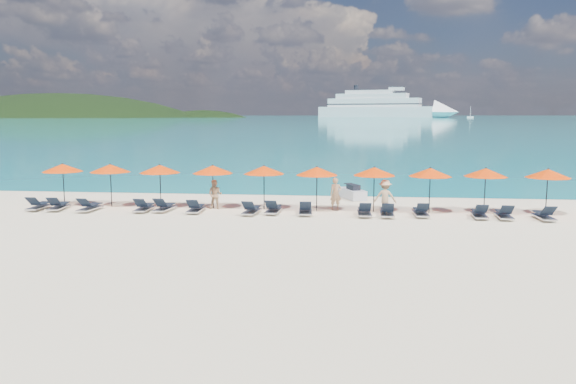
# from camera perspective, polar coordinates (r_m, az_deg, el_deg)

# --- Properties ---
(ground) EXTENTS (1400.00, 1400.00, 0.00)m
(ground) POSITION_cam_1_polar(r_m,az_deg,el_deg) (23.57, -0.78, -3.91)
(ground) COLOR beige
(sea) EXTENTS (1600.00, 1300.00, 0.01)m
(sea) POSITION_cam_1_polar(r_m,az_deg,el_deg) (682.91, 5.97, 7.60)
(sea) COLOR #1FA9B2
(sea) RESTS_ON ground
(headland_main) EXTENTS (374.00, 242.00, 126.50)m
(headland_main) POSITION_cam_1_polar(r_m,az_deg,el_deg) (640.59, -22.12, 3.62)
(headland_main) COLOR black
(headland_main) RESTS_ON ground
(headland_small) EXTENTS (162.00, 126.00, 85.50)m
(headland_small) POSITION_cam_1_polar(r_m,az_deg,el_deg) (603.90, -8.54, 4.18)
(headland_small) COLOR black
(headland_small) RESTS_ON ground
(cruise_ship) EXTENTS (149.08, 68.29, 41.48)m
(cruise_ship) POSITION_cam_1_polar(r_m,az_deg,el_deg) (616.60, 10.10, 8.48)
(cruise_ship) COLOR silver
(cruise_ship) RESTS_ON ground
(sailboat_near) EXTENTS (5.88, 1.96, 10.78)m
(sailboat_near) POSITION_cam_1_polar(r_m,az_deg,el_deg) (566.36, 18.03, 7.28)
(sailboat_near) COLOR silver
(sailboat_near) RESTS_ON ground
(jetski) EXTENTS (1.70, 2.43, 0.81)m
(jetski) POSITION_cam_1_polar(r_m,az_deg,el_deg) (32.34, 6.52, -0.08)
(jetski) COLOR #B6B9C5
(jetski) RESTS_ON ground
(beachgoer_a) EXTENTS (0.69, 0.55, 1.64)m
(beachgoer_a) POSITION_cam_1_polar(r_m,az_deg,el_deg) (28.40, 4.87, -0.20)
(beachgoer_a) COLOR tan
(beachgoer_a) RESTS_ON ground
(beachgoer_b) EXTENTS (0.76, 0.47, 1.51)m
(beachgoer_b) POSITION_cam_1_polar(r_m,az_deg,el_deg) (28.76, -7.41, -0.27)
(beachgoer_b) COLOR tan
(beachgoer_b) RESTS_ON ground
(beachgoer_c) EXTENTS (1.12, 0.59, 1.68)m
(beachgoer_c) POSITION_cam_1_polar(r_m,az_deg,el_deg) (27.58, 9.84, -0.50)
(beachgoer_c) COLOR tan
(beachgoer_c) RESTS_ON ground
(umbrella_0) EXTENTS (2.10, 2.10, 2.28)m
(umbrella_0) POSITION_cam_1_polar(r_m,az_deg,el_deg) (31.77, -21.92, 2.29)
(umbrella_0) COLOR black
(umbrella_0) RESTS_ON ground
(umbrella_1) EXTENTS (2.10, 2.10, 2.28)m
(umbrella_1) POSITION_cam_1_polar(r_m,az_deg,el_deg) (30.70, -17.62, 2.32)
(umbrella_1) COLOR black
(umbrella_1) RESTS_ON ground
(umbrella_2) EXTENTS (2.10, 2.10, 2.28)m
(umbrella_2) POSITION_cam_1_polar(r_m,az_deg,el_deg) (29.66, -12.90, 2.30)
(umbrella_2) COLOR black
(umbrella_2) RESTS_ON ground
(umbrella_3) EXTENTS (2.10, 2.10, 2.28)m
(umbrella_3) POSITION_cam_1_polar(r_m,az_deg,el_deg) (28.90, -7.66, 2.29)
(umbrella_3) COLOR black
(umbrella_3) RESTS_ON ground
(umbrella_4) EXTENTS (2.10, 2.10, 2.28)m
(umbrella_4) POSITION_cam_1_polar(r_m,az_deg,el_deg) (28.41, -2.46, 2.25)
(umbrella_4) COLOR black
(umbrella_4) RESTS_ON ground
(umbrella_5) EXTENTS (2.10, 2.10, 2.28)m
(umbrella_5) POSITION_cam_1_polar(r_m,az_deg,el_deg) (27.86, 2.95, 2.14)
(umbrella_5) COLOR black
(umbrella_5) RESTS_ON ground
(umbrella_6) EXTENTS (2.10, 2.10, 2.28)m
(umbrella_6) POSITION_cam_1_polar(r_m,az_deg,el_deg) (27.99, 8.76, 2.08)
(umbrella_6) COLOR black
(umbrella_6) RESTS_ON ground
(umbrella_7) EXTENTS (2.10, 2.10, 2.28)m
(umbrella_7) POSITION_cam_1_polar(r_m,az_deg,el_deg) (28.14, 14.26, 1.96)
(umbrella_7) COLOR black
(umbrella_7) RESTS_ON ground
(umbrella_8) EXTENTS (2.10, 2.10, 2.28)m
(umbrella_8) POSITION_cam_1_polar(r_m,az_deg,el_deg) (28.83, 19.45, 1.89)
(umbrella_8) COLOR black
(umbrella_8) RESTS_ON ground
(umbrella_9) EXTENTS (2.10, 2.10, 2.28)m
(umbrella_9) POSITION_cam_1_polar(r_m,az_deg,el_deg) (29.47, 24.90, 1.72)
(umbrella_9) COLOR black
(umbrella_9) RESTS_ON ground
(lounger_0) EXTENTS (0.64, 1.71, 0.66)m
(lounger_0) POSITION_cam_1_polar(r_m,az_deg,el_deg) (31.11, -23.97, -1.24)
(lounger_0) COLOR silver
(lounger_0) RESTS_ON ground
(lounger_1) EXTENTS (0.78, 1.75, 0.66)m
(lounger_1) POSITION_cam_1_polar(r_m,az_deg,el_deg) (30.62, -22.29, -1.28)
(lounger_1) COLOR silver
(lounger_1) RESTS_ON ground
(lounger_2) EXTENTS (0.73, 1.74, 0.66)m
(lounger_2) POSITION_cam_1_polar(r_m,az_deg,el_deg) (29.74, -19.50, -1.40)
(lounger_2) COLOR silver
(lounger_2) RESTS_ON ground
(lounger_3) EXTENTS (0.64, 1.71, 0.66)m
(lounger_3) POSITION_cam_1_polar(r_m,az_deg,el_deg) (28.84, -14.41, -1.48)
(lounger_3) COLOR silver
(lounger_3) RESTS_ON ground
(lounger_4) EXTENTS (0.75, 1.74, 0.66)m
(lounger_4) POSITION_cam_1_polar(r_m,az_deg,el_deg) (28.65, -12.44, -1.47)
(lounger_4) COLOR silver
(lounger_4) RESTS_ON ground
(lounger_5) EXTENTS (0.66, 1.71, 0.66)m
(lounger_5) POSITION_cam_1_polar(r_m,az_deg,el_deg) (28.00, -9.36, -1.61)
(lounger_5) COLOR silver
(lounger_5) RESTS_ON ground
(lounger_6) EXTENTS (0.77, 1.75, 0.66)m
(lounger_6) POSITION_cam_1_polar(r_m,az_deg,el_deg) (27.20, -3.75, -1.80)
(lounger_6) COLOR silver
(lounger_6) RESTS_ON ground
(lounger_7) EXTENTS (0.69, 1.73, 0.66)m
(lounger_7) POSITION_cam_1_polar(r_m,az_deg,el_deg) (27.39, -1.51, -1.72)
(lounger_7) COLOR silver
(lounger_7) RESTS_ON ground
(lounger_8) EXTENTS (0.75, 1.74, 0.66)m
(lounger_8) POSITION_cam_1_polar(r_m,az_deg,el_deg) (27.11, 1.78, -1.82)
(lounger_8) COLOR silver
(lounger_8) RESTS_ON ground
(lounger_9) EXTENTS (0.67, 1.72, 0.66)m
(lounger_9) POSITION_cam_1_polar(r_m,az_deg,el_deg) (26.94, 7.76, -1.96)
(lounger_9) COLOR silver
(lounger_9) RESTS_ON ground
(lounger_10) EXTENTS (0.66, 1.71, 0.66)m
(lounger_10) POSITION_cam_1_polar(r_m,az_deg,el_deg) (26.96, 10.04, -2.00)
(lounger_10) COLOR silver
(lounger_10) RESTS_ON ground
(lounger_11) EXTENTS (0.66, 1.71, 0.66)m
(lounger_11) POSITION_cam_1_polar(r_m,az_deg,el_deg) (27.36, 13.35, -1.95)
(lounger_11) COLOR silver
(lounger_11) RESTS_ON ground
(lounger_12) EXTENTS (0.72, 1.73, 0.66)m
(lounger_12) POSITION_cam_1_polar(r_m,az_deg,el_deg) (27.68, 18.87, -2.05)
(lounger_12) COLOR silver
(lounger_12) RESTS_ON ground
(lounger_13) EXTENTS (0.71, 1.73, 0.66)m
(lounger_13) POSITION_cam_1_polar(r_m,az_deg,el_deg) (27.88, 21.10, -2.09)
(lounger_13) COLOR silver
(lounger_13) RESTS_ON ground
(lounger_14) EXTENTS (0.68, 1.72, 0.66)m
(lounger_14) POSITION_cam_1_polar(r_m,az_deg,el_deg) (28.30, 24.56, -2.14)
(lounger_14) COLOR silver
(lounger_14) RESTS_ON ground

